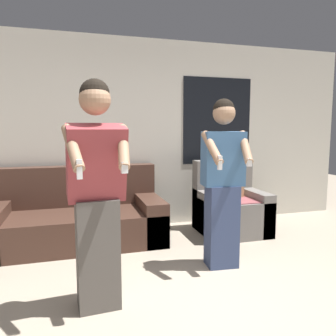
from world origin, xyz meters
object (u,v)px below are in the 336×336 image
at_px(couch, 77,219).
at_px(armchair, 230,208).
at_px(person_right, 223,182).
at_px(person_left, 97,195).

distance_m(couch, armchair, 2.06).
distance_m(armchair, person_right, 1.30).
height_order(armchair, person_right, person_right).
bearing_deg(person_left, armchair, 38.13).
bearing_deg(armchair, person_left, -141.87).
relative_size(couch, armchair, 2.16).
bearing_deg(couch, person_left, -84.87).
distance_m(armchair, person_left, 2.49).
bearing_deg(person_left, person_right, 20.43).
bearing_deg(couch, person_right, -39.03).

